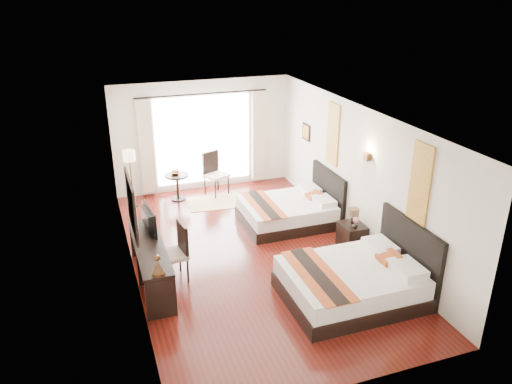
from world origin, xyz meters
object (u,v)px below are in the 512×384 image
object	(u,v)px
bed_far	(291,210)
desk_chair	(174,263)
window_chair	(216,182)
console_desk	(151,264)
bed_near	(355,281)
table_lamp	(354,214)
side_table	(178,187)
vase	(355,226)
fruit_bowl	(175,173)
television	(145,220)
nightstand	(352,236)
floor_lamp	(129,160)

from	to	relation	value
bed_far	desk_chair	world-z (taller)	bed_far
bed_far	window_chair	world-z (taller)	bed_far
console_desk	window_chair	world-z (taller)	window_chair
console_desk	desk_chair	bearing A→B (deg)	-3.30
bed_near	bed_far	xyz separation A→B (m)	(0.11, 3.04, -0.03)
bed_far	table_lamp	world-z (taller)	bed_far
bed_near	side_table	bearing A→B (deg)	111.28
bed_near	console_desk	xyz separation A→B (m)	(-3.17, 1.59, 0.05)
vase	window_chair	xyz separation A→B (m)	(-1.80, 3.78, -0.23)
bed_far	table_lamp	xyz separation A→B (m)	(0.73, -1.43, 0.44)
bed_near	fruit_bowl	xyz separation A→B (m)	(-2.04, 5.18, 0.36)
bed_near	table_lamp	xyz separation A→B (m)	(0.84, 1.61, 0.40)
console_desk	fruit_bowl	bearing A→B (deg)	72.49
vase	side_table	distance (m)	4.68
desk_chair	fruit_bowl	distance (m)	3.71
console_desk	television	world-z (taller)	television
bed_near	console_desk	bearing A→B (deg)	153.38
window_chair	nightstand	bearing A→B (deg)	3.64
bed_near	fruit_bowl	world-z (taller)	bed_near
floor_lamp	desk_chair	bearing A→B (deg)	-84.94
television	nightstand	bearing A→B (deg)	-105.10
vase	television	size ratio (longest dim) A/B	0.15
vase	television	xyz separation A→B (m)	(-3.93, 0.73, 0.43)
vase	window_chair	size ratio (longest dim) A/B	0.11
bed_near	bed_far	world-z (taller)	bed_near
console_desk	bed_far	bearing A→B (deg)	23.77
table_lamp	side_table	size ratio (longest dim) A/B	0.52
vase	desk_chair	distance (m)	3.57
bed_far	side_table	bearing A→B (deg)	134.98
bed_near	window_chair	xyz separation A→B (m)	(-1.02, 5.19, 0.00)
bed_far	desk_chair	bearing A→B (deg)	-153.08
bed_near	side_table	size ratio (longest dim) A/B	3.41
nightstand	fruit_bowl	xyz separation A→B (m)	(-2.86, 3.62, 0.43)
floor_lamp	side_table	world-z (taller)	floor_lamp
console_desk	side_table	size ratio (longest dim) A/B	3.34
bed_near	bed_far	distance (m)	3.04
television	fruit_bowl	distance (m)	3.25
console_desk	desk_chair	world-z (taller)	desk_chair
bed_near	television	world-z (taller)	bed_near
fruit_bowl	floor_lamp	bearing A→B (deg)	-175.50
vase	window_chair	world-z (taller)	window_chair
desk_chair	window_chair	distance (m)	4.02
floor_lamp	fruit_bowl	distance (m)	1.17
desk_chair	window_chair	bearing A→B (deg)	-123.59
bed_far	console_desk	bearing A→B (deg)	-156.23
bed_near	table_lamp	world-z (taller)	bed_near
fruit_bowl	bed_near	bearing A→B (deg)	-68.51
bed_near	desk_chair	size ratio (longest dim) A/B	2.08
window_chair	side_table	bearing A→B (deg)	-111.46
floor_lamp	console_desk	bearing A→B (deg)	-91.28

